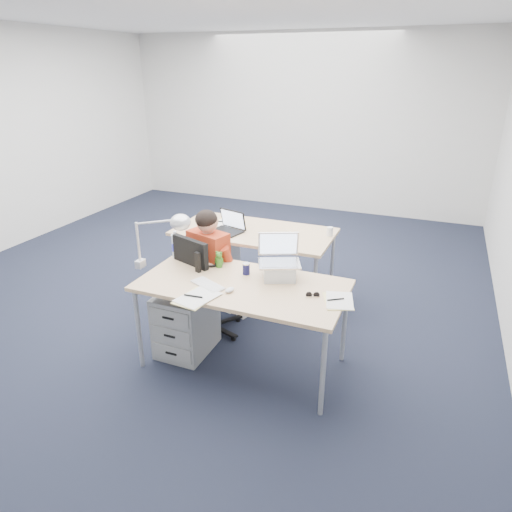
# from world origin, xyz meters

# --- Properties ---
(floor) EXTENTS (7.00, 7.00, 0.00)m
(floor) POSITION_xyz_m (0.00, 0.00, 0.00)
(floor) COLOR black
(floor) RESTS_ON ground
(room) EXTENTS (6.02, 7.02, 2.80)m
(room) POSITION_xyz_m (0.00, 0.00, 1.71)
(room) COLOR beige
(room) RESTS_ON ground
(desk_near) EXTENTS (1.60, 0.80, 0.73)m
(desk_near) POSITION_xyz_m (0.97, -1.07, 0.68)
(desk_near) COLOR tan
(desk_near) RESTS_ON ground
(desk_far) EXTENTS (1.60, 0.80, 0.73)m
(desk_far) POSITION_xyz_m (0.59, 0.10, 0.68)
(desk_far) COLOR tan
(desk_far) RESTS_ON ground
(office_chair) EXTENTS (0.77, 0.77, 0.96)m
(office_chair) POSITION_xyz_m (0.48, -0.73, 0.27)
(office_chair) COLOR black
(office_chair) RESTS_ON ground
(seated_person) EXTENTS (0.48, 0.68, 1.15)m
(seated_person) POSITION_xyz_m (0.52, -0.58, 0.58)
(seated_person) COLOR #AF3419
(seated_person) RESTS_ON ground
(drawer_pedestal_near) EXTENTS (0.40, 0.50, 0.55)m
(drawer_pedestal_near) POSITION_xyz_m (0.44, -1.08, 0.28)
(drawer_pedestal_near) COLOR #979B9C
(drawer_pedestal_near) RESTS_ON ground
(drawer_pedestal_far) EXTENTS (0.40, 0.50, 0.55)m
(drawer_pedestal_far) POSITION_xyz_m (0.13, 0.08, 0.28)
(drawer_pedestal_far) COLOR #979B9C
(drawer_pedestal_far) RESTS_ON ground
(silver_laptop) EXTENTS (0.40, 0.36, 0.34)m
(silver_laptop) POSITION_xyz_m (1.20, -0.87, 0.90)
(silver_laptop) COLOR silver
(silver_laptop) RESTS_ON desk_near
(wireless_keyboard) EXTENTS (0.31, 0.23, 0.01)m
(wireless_keyboard) POSITION_xyz_m (0.74, -1.21, 0.74)
(wireless_keyboard) COLOR white
(wireless_keyboard) RESTS_ON desk_near
(computer_mouse) EXTENTS (0.07, 0.10, 0.03)m
(computer_mouse) POSITION_xyz_m (0.94, -1.24, 0.75)
(computer_mouse) COLOR white
(computer_mouse) RESTS_ON desk_near
(headphones) EXTENTS (0.23, 0.18, 0.04)m
(headphones) POSITION_xyz_m (0.57, -0.83, 0.75)
(headphones) COLOR black
(headphones) RESTS_ON desk_near
(can_koozie) EXTENTS (0.07, 0.07, 0.10)m
(can_koozie) POSITION_xyz_m (0.93, -0.90, 0.78)
(can_koozie) COLOR #151541
(can_koozie) RESTS_ON desk_near
(water_bottle) EXTENTS (0.09, 0.09, 0.24)m
(water_bottle) POSITION_xyz_m (0.22, -0.80, 0.85)
(water_bottle) COLOR silver
(water_bottle) RESTS_ON desk_near
(bear_figurine) EXTENTS (0.08, 0.07, 0.14)m
(bear_figurine) POSITION_xyz_m (0.66, -0.86, 0.80)
(bear_figurine) COLOR #236A1C
(bear_figurine) RESTS_ON desk_near
(book_stack) EXTENTS (0.24, 0.19, 0.10)m
(book_stack) POSITION_xyz_m (0.31, -0.72, 0.78)
(book_stack) COLOR silver
(book_stack) RESTS_ON desk_near
(cordless_phone) EXTENTS (0.05, 0.04, 0.17)m
(cordless_phone) POSITION_xyz_m (0.55, -1.01, 0.82)
(cordless_phone) COLOR black
(cordless_phone) RESTS_ON desk_near
(papers_left) EXTENTS (0.28, 0.35, 0.01)m
(papers_left) POSITION_xyz_m (0.76, -1.42, 0.74)
(papers_left) COLOR #F5E48D
(papers_left) RESTS_ON desk_near
(papers_right) EXTENTS (0.26, 0.31, 0.01)m
(papers_right) POSITION_xyz_m (1.72, -1.08, 0.73)
(papers_right) COLOR #F5E48D
(papers_right) RESTS_ON desk_near
(sunglasses) EXTENTS (0.11, 0.08, 0.02)m
(sunglasses) POSITION_xyz_m (1.53, -1.07, 0.74)
(sunglasses) COLOR black
(sunglasses) RESTS_ON desk_near
(desk_lamp) EXTENTS (0.50, 0.30, 0.53)m
(desk_lamp) POSITION_xyz_m (0.22, -1.11, 1.00)
(desk_lamp) COLOR silver
(desk_lamp) RESTS_ON desk_near
(dark_laptop) EXTENTS (0.37, 0.37, 0.22)m
(dark_laptop) POSITION_xyz_m (0.35, -0.06, 0.84)
(dark_laptop) COLOR black
(dark_laptop) RESTS_ON desk_far
(far_cup) EXTENTS (0.08, 0.08, 0.09)m
(far_cup) POSITION_xyz_m (1.34, 0.24, 0.77)
(far_cup) COLOR white
(far_cup) RESTS_ON desk_far
(far_papers) EXTENTS (0.23, 0.32, 0.01)m
(far_papers) POSITION_xyz_m (0.22, 0.20, 0.73)
(far_papers) COLOR white
(far_papers) RESTS_ON desk_far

